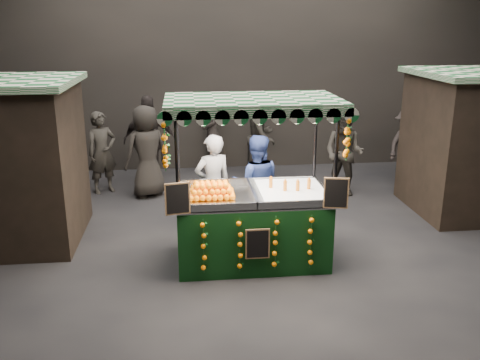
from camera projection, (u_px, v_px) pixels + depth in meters
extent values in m
plane|color=black|center=(270.00, 253.00, 8.06)|extent=(12.00, 12.00, 0.00)
cube|color=black|center=(237.00, 63.00, 12.08)|extent=(12.00, 0.10, 5.00)
cube|color=black|center=(442.00, 219.00, 2.58)|extent=(12.00, 0.10, 5.00)
cube|color=black|center=(252.00, 230.00, 7.67)|extent=(2.15, 1.17, 0.98)
cube|color=#B1B4B8|center=(252.00, 197.00, 7.52)|extent=(2.15, 1.17, 0.04)
cylinder|color=black|center=(178.00, 201.00, 6.83)|extent=(0.05, 0.05, 2.35)
cylinder|color=black|center=(334.00, 195.00, 7.05)|extent=(0.05, 0.05, 2.35)
cylinder|color=black|center=(179.00, 177.00, 7.89)|extent=(0.05, 0.05, 2.35)
cylinder|color=black|center=(314.00, 172.00, 8.11)|extent=(0.05, 0.05, 2.35)
cube|color=#125223|center=(253.00, 101.00, 7.12)|extent=(2.40, 1.42, 0.08)
cube|color=silver|center=(292.00, 192.00, 7.57)|extent=(0.96, 1.06, 0.08)
cube|color=black|center=(178.00, 199.00, 6.76)|extent=(0.33, 0.09, 0.43)
cube|color=black|center=(336.00, 193.00, 6.98)|extent=(0.33, 0.09, 0.43)
cube|color=black|center=(258.00, 244.00, 7.06)|extent=(0.33, 0.02, 0.43)
imported|color=gray|center=(213.00, 185.00, 8.55)|extent=(0.71, 0.57, 1.70)
imported|color=navy|center=(256.00, 184.00, 8.63)|extent=(0.87, 0.71, 1.67)
imported|color=#2E2B26|center=(102.00, 153.00, 10.67)|extent=(0.74, 0.67, 1.69)
imported|color=#2B2823|center=(344.00, 153.00, 10.53)|extent=(1.08, 1.05, 1.75)
imported|color=black|center=(150.00, 140.00, 11.21)|extent=(1.15, 0.52, 1.94)
imported|color=#292321|center=(406.00, 145.00, 11.56)|extent=(1.19, 1.01, 1.59)
imported|color=black|center=(147.00, 151.00, 10.42)|extent=(1.08, 0.97, 1.86)
imported|color=black|center=(465.00, 157.00, 10.28)|extent=(0.88, 1.66, 1.71)
imported|color=#282320|center=(213.00, 133.00, 12.09)|extent=(0.48, 0.71, 1.89)
imported|color=black|center=(263.00, 136.00, 11.76)|extent=(1.08, 1.15, 1.87)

